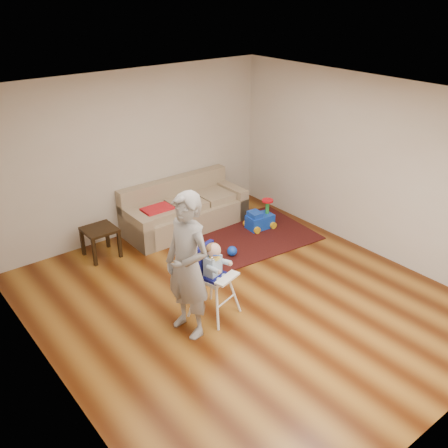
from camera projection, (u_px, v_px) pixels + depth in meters
ground at (242, 301)px, 6.73m from camera, size 5.50×5.50×0.00m
room_envelope at (218, 158)px, 6.28m from camera, size 5.04×5.52×2.72m
sofa at (185, 206)px, 8.53m from camera, size 2.14×0.88×0.82m
side_table at (101, 242)px, 7.72m from camera, size 0.48×0.48×0.48m
area_rug at (248, 236)px, 8.41m from camera, size 2.22×1.75×0.02m
ride_on_toy at (260, 215)px, 8.58m from camera, size 0.48×0.37×0.50m
toy_ball at (232, 251)px, 7.77m from camera, size 0.16×0.16×0.16m
high_chair at (214, 281)px, 6.25m from camera, size 0.59×0.59×1.04m
adult at (188, 266)px, 5.77m from camera, size 0.51×0.71×1.82m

